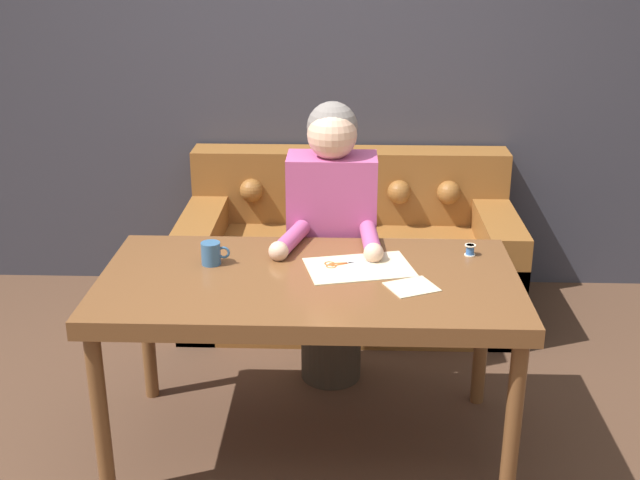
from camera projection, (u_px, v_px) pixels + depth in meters
The scene contains 10 objects.
ground_plane at pixel (287, 461), 3.19m from camera, with size 16.00×16.00×0.00m, color #4C3323.
wall_back at pixel (307, 62), 4.43m from camera, with size 8.00×0.06×2.60m.
dining_table at pixel (309, 293), 3.05m from camera, with size 1.59×0.83×0.75m.
couch at pixel (349, 258), 4.38m from camera, with size 1.75×0.86×0.84m.
person at pixel (331, 245), 3.56m from camera, with size 0.46×0.58×1.31m.
pattern_paper_main at pixel (359, 267), 3.10m from camera, with size 0.45×0.35×0.00m.
pattern_paper_offcut at pixel (412, 287), 2.93m from camera, with size 0.22×0.20×0.00m.
scissors at pixel (341, 264), 3.13m from camera, with size 0.21×0.11×0.01m.
mug at pixel (212, 253), 3.12m from camera, with size 0.11×0.08×0.09m.
thread_spool at pixel (470, 250), 3.22m from camera, with size 0.04×0.04×0.05m.
Camera 1 is at (0.22, -2.66, 1.97)m, focal length 45.00 mm.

